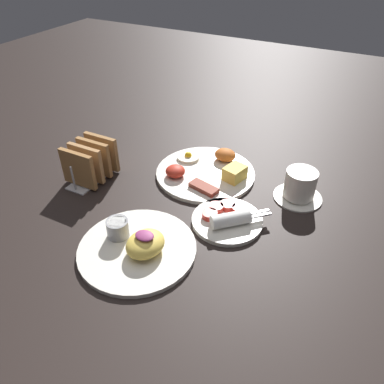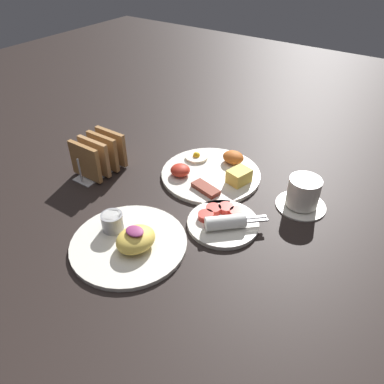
{
  "view_description": "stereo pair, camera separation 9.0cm",
  "coord_description": "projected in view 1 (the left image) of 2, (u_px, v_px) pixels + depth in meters",
  "views": [
    {
      "loc": [
        0.4,
        -0.61,
        0.57
      ],
      "look_at": [
        0.07,
        0.03,
        0.03
      ],
      "focal_mm": 35.0,
      "sensor_mm": 36.0,
      "label": 1
    },
    {
      "loc": [
        0.48,
        -0.57,
        0.57
      ],
      "look_at": [
        0.07,
        0.03,
        0.03
      ],
      "focal_mm": 35.0,
      "sensor_mm": 36.0,
      "label": 2
    }
  ],
  "objects": [
    {
      "name": "ground_plane",
      "position": [
        162.0,
        201.0,
        0.93
      ],
      "size": [
        3.0,
        3.0,
        0.0
      ],
      "primitive_type": "plane",
      "color": "black"
    },
    {
      "name": "plate_breakfast",
      "position": [
        207.0,
        171.0,
        1.01
      ],
      "size": [
        0.27,
        0.27,
        0.05
      ],
      "color": "silver",
      "rests_on": "ground_plane"
    },
    {
      "name": "plate_condiments",
      "position": [
        227.0,
        218.0,
        0.86
      ],
      "size": [
        0.17,
        0.16,
        0.04
      ],
      "color": "silver",
      "rests_on": "ground_plane"
    },
    {
      "name": "plate_foreground",
      "position": [
        137.0,
        245.0,
        0.78
      ],
      "size": [
        0.25,
        0.25,
        0.06
      ],
      "color": "silver",
      "rests_on": "ground_plane"
    },
    {
      "name": "toast_rack",
      "position": [
        91.0,
        162.0,
        0.98
      ],
      "size": [
        0.1,
        0.15,
        0.1
      ],
      "color": "#B7B7BC",
      "rests_on": "ground_plane"
    },
    {
      "name": "coffee_cup",
      "position": [
        300.0,
        186.0,
        0.91
      ],
      "size": [
        0.12,
        0.12,
        0.08
      ],
      "color": "silver",
      "rests_on": "ground_plane"
    },
    {
      "name": "teaspoon",
      "position": [
        179.0,
        257.0,
        0.77
      ],
      "size": [
        0.11,
        0.08,
        0.01
      ],
      "color": "silver",
      "rests_on": "ground_plane"
    }
  ]
}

